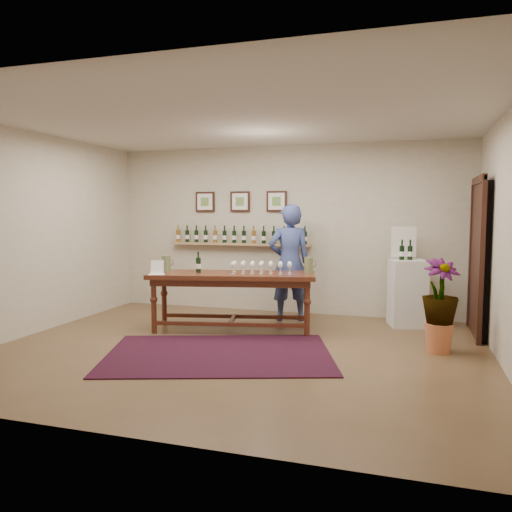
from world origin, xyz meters
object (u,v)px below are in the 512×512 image
(tasting_table, at_px, (232,282))
(potted_plant, at_px, (440,306))
(display_pedestal, at_px, (407,293))
(person, at_px, (289,263))

(tasting_table, height_order, potted_plant, potted_plant)
(tasting_table, bearing_deg, display_pedestal, 11.72)
(display_pedestal, height_order, person, person)
(display_pedestal, height_order, potted_plant, display_pedestal)
(display_pedestal, xyz_separation_m, person, (-1.77, -0.14, 0.41))
(tasting_table, distance_m, display_pedestal, 2.63)
(potted_plant, relative_size, person, 0.54)
(display_pedestal, xyz_separation_m, potted_plant, (0.38, -1.39, 0.08))
(potted_plant, xyz_separation_m, person, (-2.15, 1.24, 0.33))
(display_pedestal, distance_m, potted_plant, 1.44)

